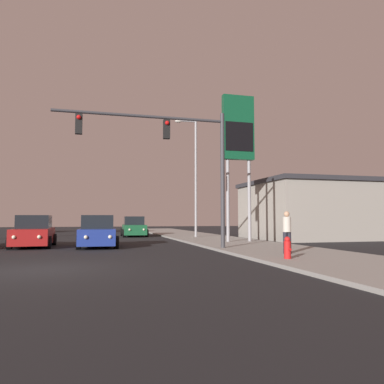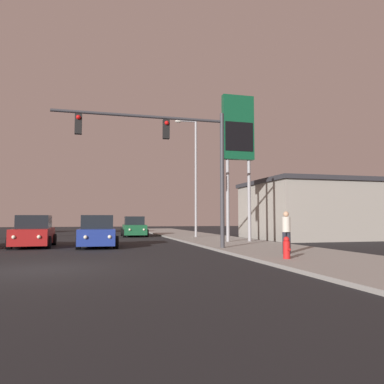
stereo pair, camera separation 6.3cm
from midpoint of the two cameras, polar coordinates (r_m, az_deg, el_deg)
name	(u,v)px [view 1 (the left image)]	position (r m, az deg, el deg)	size (l,w,h in m)	color
ground_plane	(40,270)	(12.12, -22.31, -10.89)	(120.00, 120.00, 0.00)	black
sidewalk_right	(227,242)	(23.37, 5.32, -7.59)	(5.00, 60.00, 0.12)	gray
building_gas_station	(320,210)	(29.85, 18.82, -2.59)	(10.30, 8.30, 4.30)	gray
car_green	(134,227)	(32.10, -8.89, -5.34)	(2.04, 4.34, 1.68)	#195933
car_blue	(98,233)	(20.53, -14.26, -6.01)	(2.04, 4.34, 1.68)	navy
car_silver	(37,225)	(44.81, -22.65, -4.70)	(2.04, 4.32, 1.68)	#B7B7BC
car_red	(34,233)	(21.61, -23.05, -5.71)	(2.04, 4.32, 1.68)	maroon
car_grey	(98,225)	(44.05, -14.22, -4.91)	(2.04, 4.32, 1.68)	slate
traffic_light_mast	(176,149)	(17.66, -2.59, 6.57)	(7.98, 0.36, 6.50)	#38383D
street_lamp	(194,171)	(28.64, 0.27, 3.18)	(1.74, 0.24, 9.00)	#99999E
gas_station_sign	(238,136)	(23.52, 6.97, 8.52)	(2.00, 0.42, 9.00)	#99999E
fire_hydrant	(287,248)	(13.45, 14.21, -8.27)	(0.24, 0.34, 0.76)	red
pedestrian_on_sidewalk	(287,230)	(15.37, 14.15, -5.69)	(0.34, 0.32, 1.67)	#23232D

